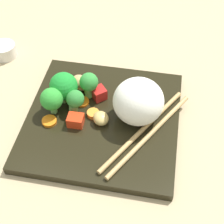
# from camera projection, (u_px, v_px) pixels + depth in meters

# --- Properties ---
(ground_plane) EXTENTS (1.10, 1.10, 0.02)m
(ground_plane) POSITION_uv_depth(u_px,v_px,m) (103.00, 126.00, 0.62)
(ground_plane) COLOR tan
(square_plate) EXTENTS (0.28, 0.28, 0.02)m
(square_plate) POSITION_uv_depth(u_px,v_px,m) (103.00, 120.00, 0.61)
(square_plate) COLOR black
(square_plate) RESTS_ON ground_plane
(rice_mound) EXTENTS (0.10, 0.10, 0.08)m
(rice_mound) POSITION_uv_depth(u_px,v_px,m) (138.00, 101.00, 0.57)
(rice_mound) COLOR white
(rice_mound) RESTS_ON square_plate
(broccoli_floret_0) EXTENTS (0.04, 0.04, 0.05)m
(broccoli_floret_0) POSITION_uv_depth(u_px,v_px,m) (52.00, 99.00, 0.59)
(broccoli_floret_0) COLOR #74B85F
(broccoli_floret_0) RESTS_ON square_plate
(broccoli_floret_1) EXTENTS (0.03, 0.03, 0.04)m
(broccoli_floret_1) POSITION_uv_depth(u_px,v_px,m) (75.00, 100.00, 0.60)
(broccoli_floret_1) COLOR #6CA052
(broccoli_floret_1) RESTS_ON square_plate
(broccoli_floret_2) EXTENTS (0.05, 0.05, 0.06)m
(broccoli_floret_2) POSITION_uv_depth(u_px,v_px,m) (64.00, 87.00, 0.61)
(broccoli_floret_2) COLOR #6CA552
(broccoli_floret_2) RESTS_ON square_plate
(broccoli_floret_3) EXTENTS (0.03, 0.03, 0.05)m
(broccoli_floret_3) POSITION_uv_depth(u_px,v_px,m) (89.00, 83.00, 0.61)
(broccoli_floret_3) COLOR #609C49
(broccoli_floret_3) RESTS_ON square_plate
(carrot_slice_0) EXTENTS (0.04, 0.04, 0.01)m
(carrot_slice_0) POSITION_uv_depth(u_px,v_px,m) (49.00, 121.00, 0.59)
(carrot_slice_0) COLOR orange
(carrot_slice_0) RESTS_ON square_plate
(carrot_slice_1) EXTENTS (0.04, 0.04, 0.00)m
(carrot_slice_1) POSITION_uv_depth(u_px,v_px,m) (82.00, 102.00, 0.63)
(carrot_slice_1) COLOR orange
(carrot_slice_1) RESTS_ON square_plate
(carrot_slice_2) EXTENTS (0.03, 0.03, 0.01)m
(carrot_slice_2) POSITION_uv_depth(u_px,v_px,m) (93.00, 114.00, 0.60)
(carrot_slice_2) COLOR orange
(carrot_slice_2) RESTS_ON square_plate
(carrot_slice_3) EXTENTS (0.03, 0.03, 0.01)m
(carrot_slice_3) POSITION_uv_depth(u_px,v_px,m) (70.00, 90.00, 0.64)
(carrot_slice_3) COLOR orange
(carrot_slice_3) RESTS_ON square_plate
(pepper_chunk_0) EXTENTS (0.03, 0.03, 0.02)m
(pepper_chunk_0) POSITION_uv_depth(u_px,v_px,m) (99.00, 93.00, 0.63)
(pepper_chunk_0) COLOR red
(pepper_chunk_0) RESTS_ON square_plate
(pepper_chunk_1) EXTENTS (0.02, 0.03, 0.02)m
(pepper_chunk_1) POSITION_uv_depth(u_px,v_px,m) (76.00, 120.00, 0.59)
(pepper_chunk_1) COLOR red
(pepper_chunk_1) RESTS_ON square_plate
(chicken_piece_0) EXTENTS (0.04, 0.04, 0.02)m
(chicken_piece_0) POSITION_uv_depth(u_px,v_px,m) (101.00, 118.00, 0.59)
(chicken_piece_0) COLOR tan
(chicken_piece_0) RESTS_ON square_plate
(chicken_piece_1) EXTENTS (0.05, 0.05, 0.03)m
(chicken_piece_1) POSITION_uv_depth(u_px,v_px,m) (80.00, 83.00, 0.64)
(chicken_piece_1) COLOR tan
(chicken_piece_1) RESTS_ON square_plate
(chopstick_pair) EXTENTS (0.21, 0.12, 0.01)m
(chopstick_pair) POSITION_uv_depth(u_px,v_px,m) (146.00, 132.00, 0.58)
(chopstick_pair) COLOR tan
(chopstick_pair) RESTS_ON square_plate
(sauce_cup) EXTENTS (0.05, 0.05, 0.03)m
(sauce_cup) POSITION_uv_depth(u_px,v_px,m) (4.00, 50.00, 0.73)
(sauce_cup) COLOR silver
(sauce_cup) RESTS_ON ground_plane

